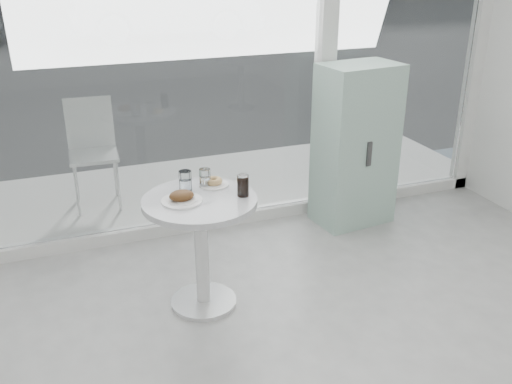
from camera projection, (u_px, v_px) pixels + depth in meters
name	position (u px, v px, depth m)	size (l,w,h in m)	color
storefront	(229.00, 19.00, 4.29)	(5.00, 0.14, 3.00)	white
main_table	(201.00, 230.00, 3.62)	(0.72, 0.72, 0.77)	silver
patio_deck	(200.00, 187.00, 5.62)	(5.60, 1.60, 0.05)	silver
street	(85.00, 32.00, 16.13)	(40.00, 24.00, 0.00)	#373737
mint_cabinet	(355.00, 146.00, 4.76)	(0.67, 0.49, 1.36)	#88AD9E
patio_chair	(92.00, 146.00, 5.04)	(0.43, 0.43, 0.95)	silver
car_silver	(166.00, 7.00, 14.72)	(1.69, 4.84, 1.59)	#A2A5AA
plate_fritter	(182.00, 197.00, 3.48)	(0.25, 0.25, 0.07)	white
plate_donut	(214.00, 183.00, 3.72)	(0.20, 0.20, 0.05)	white
water_tumbler_a	(185.00, 182.00, 3.63)	(0.08, 0.08, 0.13)	white
water_tumbler_b	(205.00, 179.00, 3.69)	(0.07, 0.07, 0.12)	white
cola_glass	(243.00, 186.00, 3.55)	(0.07, 0.07, 0.14)	white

